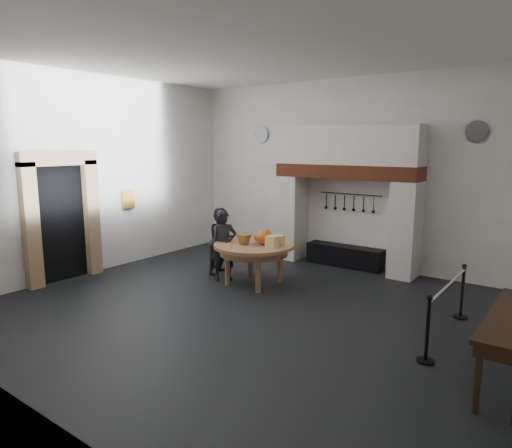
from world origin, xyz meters
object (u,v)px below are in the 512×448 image
Objects in this scene: barrier_post_far at (462,293)px; work_table at (254,246)px; iron_range at (345,256)px; visitor_near at (224,246)px; visitor_far at (222,241)px; barrier_post_near at (427,331)px.

work_table is at bearing -171.86° from barrier_post_far.
barrier_post_far is at bearing -31.76° from iron_range.
visitor_near reaches higher than barrier_post_far.
visitor_far reaches higher than work_table.
barrier_post_near is at bearing -19.58° from work_table.
visitor_far is at bearing 84.38° from visitor_near.
work_table is 1.88× the size of barrier_post_far.
iron_range is 1.23× the size of visitor_near.
work_table is at bearing -106.57° from visitor_far.
visitor_far is 5.39m from barrier_post_near.
visitor_near is at bearing 164.94° from barrier_post_near.
work_table is 1.10× the size of visitor_near.
visitor_near is (-0.70, -0.16, -0.07)m from work_table.
iron_range is 2.11× the size of barrier_post_far.
work_table is 0.72m from visitor_near.
visitor_far is (-1.10, 0.24, -0.08)m from work_table.
barrier_post_near reaches higher than iron_range.
iron_range is at bearing 8.20° from visitor_near.
work_table is at bearing -109.94° from iron_range.
work_table is 1.88× the size of barrier_post_near.
visitor_far is at bearing 161.93° from barrier_post_near.
visitor_near is at bearing -121.18° from iron_range.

